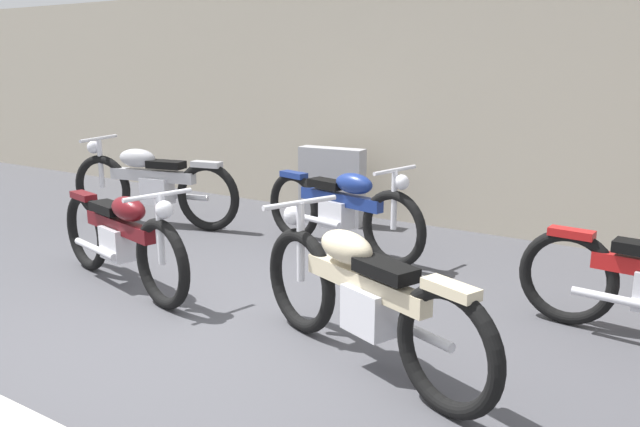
{
  "coord_description": "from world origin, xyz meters",
  "views": [
    {
      "loc": [
        3.05,
        -3.0,
        1.85
      ],
      "look_at": [
        0.08,
        1.55,
        0.55
      ],
      "focal_mm": 35.83,
      "sensor_mm": 36.0,
      "label": 1
    }
  ],
  "objects_px": {
    "stone_marker": "(332,186)",
    "motorcycle_blue": "(341,209)",
    "motorcycle_cream": "(363,297)",
    "motorcycle_maroon": "(121,237)",
    "motorcycle_silver": "(152,184)"
  },
  "relations": [
    {
      "from": "motorcycle_maroon",
      "to": "motorcycle_silver",
      "type": "xyz_separation_m",
      "value": [
        -1.39,
        1.61,
        0.04
      ]
    },
    {
      "from": "motorcycle_cream",
      "to": "motorcycle_maroon",
      "type": "xyz_separation_m",
      "value": [
        -2.36,
        0.14,
        -0.02
      ]
    },
    {
      "from": "motorcycle_maroon",
      "to": "stone_marker",
      "type": "bearing_deg",
      "value": 96.56
    },
    {
      "from": "motorcycle_cream",
      "to": "motorcycle_silver",
      "type": "xyz_separation_m",
      "value": [
        -3.76,
        1.75,
        0.02
      ]
    },
    {
      "from": "motorcycle_blue",
      "to": "motorcycle_maroon",
      "type": "bearing_deg",
      "value": -106.53
    },
    {
      "from": "stone_marker",
      "to": "motorcycle_silver",
      "type": "distance_m",
      "value": 2.07
    },
    {
      "from": "motorcycle_silver",
      "to": "motorcycle_cream",
      "type": "bearing_deg",
      "value": 142.95
    },
    {
      "from": "stone_marker",
      "to": "motorcycle_blue",
      "type": "bearing_deg",
      "value": -53.34
    },
    {
      "from": "stone_marker",
      "to": "motorcycle_cream",
      "type": "relative_size",
      "value": 0.45
    },
    {
      "from": "motorcycle_cream",
      "to": "motorcycle_maroon",
      "type": "bearing_deg",
      "value": 17.18
    },
    {
      "from": "stone_marker",
      "to": "motorcycle_maroon",
      "type": "relative_size",
      "value": 0.45
    },
    {
      "from": "motorcycle_maroon",
      "to": "motorcycle_silver",
      "type": "relative_size",
      "value": 0.91
    },
    {
      "from": "stone_marker",
      "to": "motorcycle_blue",
      "type": "height_order",
      "value": "motorcycle_blue"
    },
    {
      "from": "motorcycle_cream",
      "to": "stone_marker",
      "type": "bearing_deg",
      "value": -34.27
    },
    {
      "from": "motorcycle_blue",
      "to": "motorcycle_silver",
      "type": "relative_size",
      "value": 0.93
    }
  ]
}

